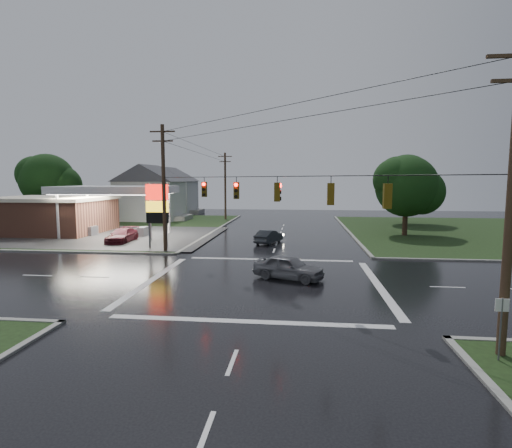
# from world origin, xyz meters

# --- Properties ---
(ground) EXTENTS (120.00, 120.00, 0.00)m
(ground) POSITION_xyz_m (0.00, 0.00, 0.00)
(ground) COLOR black
(ground) RESTS_ON ground
(grass_nw) EXTENTS (36.00, 36.00, 0.08)m
(grass_nw) POSITION_xyz_m (-26.00, 26.00, 0.04)
(grass_nw) COLOR black
(grass_nw) RESTS_ON ground
(grass_ne) EXTENTS (36.00, 36.00, 0.08)m
(grass_ne) POSITION_xyz_m (26.00, 26.00, 0.04)
(grass_ne) COLOR black
(grass_ne) RESTS_ON ground
(gas_station) EXTENTS (26.20, 18.00, 5.60)m
(gas_station) POSITION_xyz_m (-25.68, 19.70, 2.55)
(gas_station) COLOR #2D2D2D
(gas_station) RESTS_ON ground
(pylon_sign) EXTENTS (2.00, 0.35, 6.00)m
(pylon_sign) POSITION_xyz_m (-10.50, 10.50, 4.01)
(pylon_sign) COLOR #59595E
(pylon_sign) RESTS_ON ground
(utility_pole_nw) EXTENTS (2.20, 0.32, 11.00)m
(utility_pole_nw) POSITION_xyz_m (-9.50, 9.50, 5.72)
(utility_pole_nw) COLOR #382619
(utility_pole_nw) RESTS_ON ground
(utility_pole_se) EXTENTS (2.20, 0.32, 11.00)m
(utility_pole_se) POSITION_xyz_m (9.50, -9.50, 5.72)
(utility_pole_se) COLOR #382619
(utility_pole_se) RESTS_ON ground
(utility_pole_n) EXTENTS (2.20, 0.32, 10.50)m
(utility_pole_n) POSITION_xyz_m (-9.50, 38.00, 5.47)
(utility_pole_n) COLOR #382619
(utility_pole_n) RESTS_ON ground
(traffic_signals) EXTENTS (26.87, 26.87, 1.47)m
(traffic_signals) POSITION_xyz_m (0.02, -0.02, 6.48)
(traffic_signals) COLOR black
(traffic_signals) RESTS_ON ground
(house_near) EXTENTS (11.05, 8.48, 8.60)m
(house_near) POSITION_xyz_m (-20.95, 36.00, 4.41)
(house_near) COLOR silver
(house_near) RESTS_ON ground
(house_far) EXTENTS (11.05, 8.48, 8.60)m
(house_far) POSITION_xyz_m (-21.95, 48.00, 4.41)
(house_far) COLOR silver
(house_far) RESTS_ON ground
(tree_nw_behind) EXTENTS (8.93, 7.60, 10.00)m
(tree_nw_behind) POSITION_xyz_m (-33.84, 29.99, 6.18)
(tree_nw_behind) COLOR black
(tree_nw_behind) RESTS_ON ground
(tree_ne_near) EXTENTS (7.99, 6.80, 8.98)m
(tree_ne_near) POSITION_xyz_m (14.14, 21.99, 5.56)
(tree_ne_near) COLOR black
(tree_ne_near) RESTS_ON ground
(tree_ne_far) EXTENTS (8.46, 7.20, 9.80)m
(tree_ne_far) POSITION_xyz_m (17.15, 33.99, 6.18)
(tree_ne_far) COLOR black
(tree_ne_far) RESTS_ON ground
(car_north) EXTENTS (2.73, 4.30, 1.34)m
(car_north) POSITION_xyz_m (-0.80, 15.16, 0.67)
(car_north) COLOR #22262B
(car_north) RESTS_ON ground
(car_crossing) EXTENTS (4.88, 3.35, 1.54)m
(car_crossing) POSITION_xyz_m (1.59, 0.89, 0.77)
(car_crossing) COLOR slate
(car_crossing) RESTS_ON ground
(car_pump) EXTENTS (2.09, 4.94, 1.42)m
(car_pump) POSITION_xyz_m (-15.55, 14.00, 0.71)
(car_pump) COLOR #51121B
(car_pump) RESTS_ON ground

